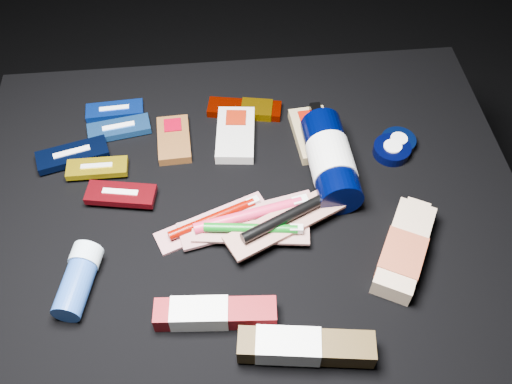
{
  "coord_description": "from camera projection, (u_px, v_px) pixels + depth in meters",
  "views": [
    {
      "loc": [
        -0.04,
        -0.59,
        1.21
      ],
      "look_at": [
        0.01,
        0.01,
        0.42
      ],
      "focal_mm": 40.0,
      "sensor_mm": 36.0,
      "label": 1
    }
  ],
  "objects": [
    {
      "name": "ground",
      "position": [
        250.0,
        306.0,
        1.32
      ],
      "size": [
        3.0,
        3.0,
        0.0
      ],
      "primitive_type": "plane",
      "color": "black",
      "rests_on": "ground"
    },
    {
      "name": "cream_tin_lower",
      "position": [
        392.0,
        150.0,
        1.07
      ],
      "size": [
        0.07,
        0.07,
        0.02
      ],
      "rotation": [
        0.0,
        0.0,
        0.42
      ],
      "color": "black",
      "rests_on": "cloth_table"
    },
    {
      "name": "clif_bar_0",
      "position": [
        174.0,
        138.0,
        1.09
      ],
      "size": [
        0.06,
        0.11,
        0.02
      ],
      "rotation": [
        0.0,
        0.0,
        0.04
      ],
      "color": "brown",
      "rests_on": "cloth_table"
    },
    {
      "name": "cloth_table",
      "position": [
        249.0,
        262.0,
        1.16
      ],
      "size": [
        0.98,
        0.78,
        0.4
      ],
      "primitive_type": "cube",
      "color": "black",
      "rests_on": "ground"
    },
    {
      "name": "power_bar",
      "position": [
        249.0,
        109.0,
        1.14
      ],
      "size": [
        0.15,
        0.07,
        0.02
      ],
      "rotation": [
        0.0,
        0.0,
        -0.19
      ],
      "color": "#6E0C00",
      "rests_on": "cloth_table"
    },
    {
      "name": "luna_bar_3",
      "position": [
        97.0,
        168.0,
        1.04
      ],
      "size": [
        0.11,
        0.04,
        0.01
      ],
      "rotation": [
        0.0,
        0.0,
        -0.0
      ],
      "color": "gold",
      "rests_on": "cloth_table"
    },
    {
      "name": "luna_bar_1",
      "position": [
        119.0,
        129.0,
        1.1
      ],
      "size": [
        0.12,
        0.06,
        0.02
      ],
      "rotation": [
        0.0,
        0.0,
        0.17
      ],
      "color": "#1E529D",
      "rests_on": "cloth_table"
    },
    {
      "name": "toothpaste_carton_red",
      "position": [
        210.0,
        314.0,
        0.86
      ],
      "size": [
        0.19,
        0.05,
        0.04
      ],
      "rotation": [
        0.0,
        0.0,
        -0.07
      ],
      "color": "maroon",
      "rests_on": "cloth_table"
    },
    {
      "name": "bodywash_bottle",
      "position": [
        404.0,
        251.0,
        0.92
      ],
      "size": [
        0.14,
        0.19,
        0.04
      ],
      "rotation": [
        0.0,
        0.0,
        -0.5
      ],
      "color": "#CBAA89",
      "rests_on": "cloth_table"
    },
    {
      "name": "toothpaste_carton_green",
      "position": [
        300.0,
        347.0,
        0.82
      ],
      "size": [
        0.2,
        0.07,
        0.04
      ],
      "rotation": [
        0.0,
        0.0,
        -0.14
      ],
      "color": "#3F2D13",
      "rests_on": "cloth_table"
    },
    {
      "name": "toothbrush_pack_3",
      "position": [
        292.0,
        217.0,
        0.95
      ],
      "size": [
        0.23,
        0.15,
        0.03
      ],
      "rotation": [
        0.0,
        0.0,
        0.44
      ],
      "color": "#B8B2AC",
      "rests_on": "cloth_table"
    },
    {
      "name": "clif_bar_1",
      "position": [
        236.0,
        133.0,
        1.1
      ],
      "size": [
        0.08,
        0.14,
        0.02
      ],
      "rotation": [
        0.0,
        0.0,
        -0.11
      ],
      "color": "beige",
      "rests_on": "cloth_table"
    },
    {
      "name": "deodorant_stick",
      "position": [
        78.0,
        279.0,
        0.89
      ],
      "size": [
        0.07,
        0.13,
        0.05
      ],
      "rotation": [
        0.0,
        0.0,
        -0.22
      ],
      "color": "#214798",
      "rests_on": "cloth_table"
    },
    {
      "name": "toothbrush_pack_0",
      "position": [
        214.0,
        220.0,
        0.97
      ],
      "size": [
        0.2,
        0.12,
        0.02
      ],
      "rotation": [
        0.0,
        0.0,
        0.38
      ],
      "color": "silver",
      "rests_on": "cloth_table"
    },
    {
      "name": "luna_bar_0",
      "position": [
        115.0,
        110.0,
        1.14
      ],
      "size": [
        0.11,
        0.05,
        0.01
      ],
      "rotation": [
        0.0,
        0.0,
        0.05
      ],
      "color": "#0A2E9C",
      "rests_on": "cloth_table"
    },
    {
      "name": "toothbrush_pack_2",
      "position": [
        252.0,
        230.0,
        0.94
      ],
      "size": [
        0.2,
        0.07,
        0.02
      ],
      "rotation": [
        0.0,
        0.0,
        -0.13
      ],
      "color": "silver",
      "rests_on": "cloth_table"
    },
    {
      "name": "cream_tin_upper",
      "position": [
        398.0,
        142.0,
        1.08
      ],
      "size": [
        0.07,
        0.07,
        0.02
      ],
      "rotation": [
        0.0,
        0.0,
        -0.31
      ],
      "color": "black",
      "rests_on": "cloth_table"
    },
    {
      "name": "luna_bar_4",
      "position": [
        121.0,
        194.0,
        1.0
      ],
      "size": [
        0.13,
        0.07,
        0.02
      ],
      "rotation": [
        0.0,
        0.0,
        -0.18
      ],
      "color": "maroon",
      "rests_on": "cloth_table"
    },
    {
      "name": "clif_bar_2",
      "position": [
        312.0,
        132.0,
        1.1
      ],
      "size": [
        0.08,
        0.14,
        0.02
      ],
      "rotation": [
        0.0,
        0.0,
        0.08
      ],
      "color": "#968155",
      "rests_on": "cloth_table"
    },
    {
      "name": "lotion_bottle",
      "position": [
        331.0,
        160.0,
        1.02
      ],
      "size": [
        0.08,
        0.24,
        0.08
      ],
      "rotation": [
        0.0,
        0.0,
        0.04
      ],
      "color": "black",
      "rests_on": "cloth_table"
    },
    {
      "name": "luna_bar_2",
      "position": [
        73.0,
        155.0,
        1.06
      ],
      "size": [
        0.14,
        0.08,
        0.02
      ],
      "rotation": [
        0.0,
        0.0,
        0.26
      ],
      "color": "black",
      "rests_on": "cloth_table"
    },
    {
      "name": "toothbrush_pack_1",
      "position": [
        250.0,
        217.0,
        0.97
      ],
      "size": [
        0.25,
        0.1,
        0.03
      ],
      "rotation": [
        0.0,
        0.0,
        0.21
      ],
      "color": "beige",
      "rests_on": "cloth_table"
    }
  ]
}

